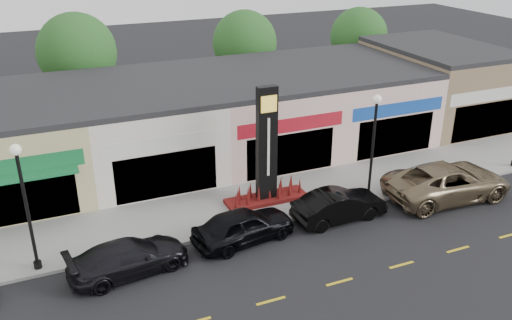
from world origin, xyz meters
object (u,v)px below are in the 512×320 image
at_px(lamp_east_near, 374,137).
at_px(car_gold_suv, 448,182).
at_px(pylon_sign, 267,162).
at_px(car_dark_sedan, 129,258).
at_px(car_black_sedan, 243,226).
at_px(car_black_conv, 339,205).
at_px(lamp_west_near, 24,196).

relative_size(lamp_east_near, car_gold_suv, 0.82).
distance_m(pylon_sign, car_dark_sedan, 8.38).
relative_size(car_dark_sedan, car_black_sedan, 1.05).
relative_size(car_black_sedan, car_black_conv, 1.02).
xyz_separation_m(car_black_sedan, car_gold_suv, (11.22, -0.22, 0.13)).
height_order(lamp_west_near, car_black_conv, lamp_west_near).
height_order(car_dark_sedan, car_gold_suv, car_gold_suv).
relative_size(pylon_sign, car_black_sedan, 1.28).
xyz_separation_m(lamp_east_near, car_dark_sedan, (-12.55, -1.58, -2.77)).
xyz_separation_m(car_dark_sedan, car_gold_suv, (16.37, 0.17, 0.22)).
bearing_deg(car_black_sedan, car_black_conv, -98.75).
distance_m(lamp_east_near, car_dark_sedan, 12.95).
bearing_deg(pylon_sign, car_black_sedan, -129.68).
bearing_deg(car_black_sedan, car_gold_suv, -100.11).
xyz_separation_m(lamp_west_near, lamp_east_near, (16.00, 0.00, 0.00)).
distance_m(car_dark_sedan, car_gold_suv, 16.37).
height_order(pylon_sign, car_black_sedan, pylon_sign).
bearing_deg(car_gold_suv, car_black_sedan, 91.54).
distance_m(lamp_west_near, car_black_conv, 13.85).
relative_size(lamp_west_near, lamp_east_near, 1.00).
height_order(pylon_sign, car_gold_suv, pylon_sign).
height_order(lamp_west_near, lamp_east_near, same).
bearing_deg(lamp_east_near, car_dark_sedan, -172.83).
bearing_deg(car_black_conv, pylon_sign, 39.19).
bearing_deg(car_gold_suv, lamp_east_near, 72.37).
bearing_deg(lamp_east_near, car_black_conv, -154.60).
xyz_separation_m(car_dark_sedan, car_black_sedan, (5.15, 0.38, 0.08)).
distance_m(car_dark_sedan, car_black_conv, 10.09).
height_order(lamp_west_near, car_dark_sedan, lamp_west_near).
height_order(lamp_east_near, car_black_conv, lamp_east_near).
bearing_deg(car_dark_sedan, pylon_sign, -74.90).
height_order(lamp_west_near, car_gold_suv, lamp_west_near).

